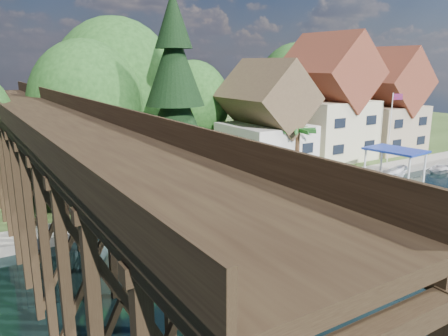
{
  "coord_description": "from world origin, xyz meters",
  "views": [
    {
      "loc": [
        -19.99,
        -19.03,
        11.1
      ],
      "look_at": [
        -4.28,
        6.0,
        3.93
      ],
      "focal_mm": 35.0,
      "sensor_mm": 36.0,
      "label": 1
    }
  ],
  "objects": [
    {
      "name": "conifer",
      "position": [
        -4.45,
        13.16,
        8.27
      ],
      "size": [
        6.55,
        6.55,
        16.13
      ],
      "color": "#382314",
      "rests_on": "bank"
    },
    {
      "name": "promenade",
      "position": [
        6.0,
        9.3,
        0.53
      ],
      "size": [
        50.0,
        2.6,
        0.06
      ],
      "primitive_type": "cube",
      "color": "gray",
      "rests_on": "bank"
    },
    {
      "name": "shrubs",
      "position": [
        -4.6,
        9.26,
        1.23
      ],
      "size": [
        15.76,
        2.47,
        1.7
      ],
      "color": "#1C4318",
      "rests_on": "bank"
    },
    {
      "name": "boat_yellow",
      "position": [
        12.23,
        6.66,
        0.71
      ],
      "size": [
        3.24,
        3.0,
        1.41
      ],
      "primitive_type": "imported",
      "rotation": [
        0.0,
        0.0,
        1.27
      ],
      "color": "gold",
      "rests_on": "ground"
    },
    {
      "name": "shed",
      "position": [
        -11.0,
        14.5,
        3.83
      ],
      "size": [
        5.09,
        5.4,
        7.85
      ],
      "color": "silver",
      "rests_on": "bank"
    },
    {
      "name": "boat_white_a",
      "position": [
        8.77,
        6.62,
        0.39
      ],
      "size": [
        4.21,
        3.33,
        0.78
      ],
      "primitive_type": "imported",
      "rotation": [
        0.0,
        0.0,
        1.39
      ],
      "color": "silver",
      "rests_on": "ground"
    },
    {
      "name": "bg_trees",
      "position": [
        1.0,
        21.25,
        7.29
      ],
      "size": [
        49.9,
        13.3,
        10.57
      ],
      "color": "#382314",
      "rests_on": "bank"
    },
    {
      "name": "flagpole",
      "position": [
        20.04,
        10.86,
        5.09
      ],
      "size": [
        1.09,
        0.52,
        7.48
      ],
      "color": "white",
      "rests_on": "bank"
    },
    {
      "name": "seawall",
      "position": [
        4.0,
        8.0,
        0.31
      ],
      "size": [
        60.0,
        0.4,
        0.62
      ],
      "primitive_type": "cube",
      "color": "slate",
      "rests_on": "ground"
    },
    {
      "name": "boat_canopy",
      "position": [
        14.73,
        6.21,
        1.39
      ],
      "size": [
        4.23,
        5.44,
        3.25
      ],
      "color": "white",
      "rests_on": "ground"
    },
    {
      "name": "bank",
      "position": [
        0.0,
        34.0,
        0.25
      ],
      "size": [
        140.0,
        52.0,
        0.5
      ],
      "primitive_type": "cube",
      "color": "#30491D",
      "rests_on": "ground"
    },
    {
      "name": "house_left",
      "position": [
        7.0,
        16.0,
        5.14
      ],
      "size": [
        7.64,
        8.64,
        11.02
      ],
      "color": "silver",
      "rests_on": "bank"
    },
    {
      "name": "house_center",
      "position": [
        16.0,
        16.5,
        6.42
      ],
      "size": [
        8.65,
        9.18,
        13.89
      ],
      "color": "beige",
      "rests_on": "bank"
    },
    {
      "name": "palm_tree",
      "position": [
        7.69,
        11.89,
        4.72
      ],
      "size": [
        4.36,
        4.36,
        4.84
      ],
      "color": "#382314",
      "rests_on": "bank"
    },
    {
      "name": "house_right",
      "position": [
        25.0,
        16.0,
        5.78
      ],
      "size": [
        8.15,
        8.64,
        12.45
      ],
      "color": "tan",
      "rests_on": "bank"
    },
    {
      "name": "tugboat",
      "position": [
        -3.36,
        6.95,
        0.72
      ],
      "size": [
        3.63,
        2.47,
        2.41
      ],
      "color": "#B10B17",
      "rests_on": "ground"
    },
    {
      "name": "ground",
      "position": [
        0.0,
        0.0,
        0.0
      ],
      "size": [
        140.0,
        140.0,
        0.0
      ],
      "primitive_type": "plane",
      "color": "black",
      "rests_on": "ground"
    },
    {
      "name": "trestle_bridge",
      "position": [
        -16.0,
        5.17,
        5.35
      ],
      "size": [
        4.12,
        44.18,
        9.3
      ],
      "color": "black",
      "rests_on": "ground"
    },
    {
      "name": "boat_white_b",
      "position": [
        22.96,
        6.43,
        0.4
      ],
      "size": [
        4.31,
        3.46,
        0.8
      ],
      "primitive_type": "imported",
      "rotation": [
        0.0,
        0.0,
        1.77
      ],
      "color": "silver",
      "rests_on": "ground"
    }
  ]
}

